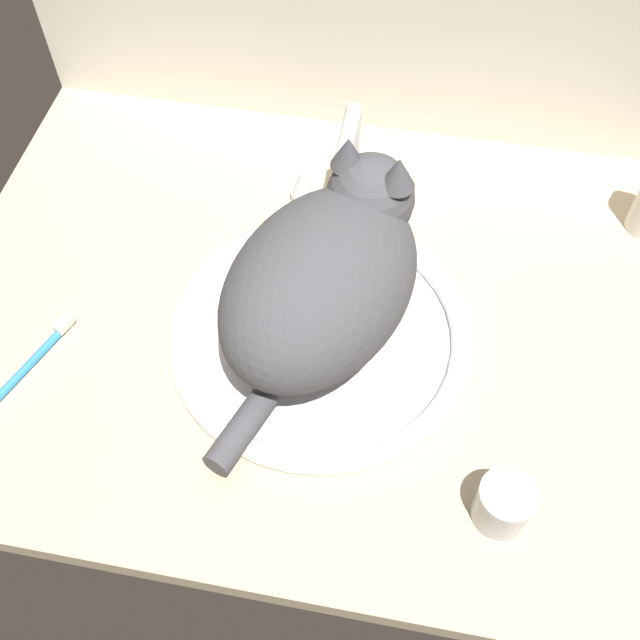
% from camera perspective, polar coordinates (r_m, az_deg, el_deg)
% --- Properties ---
extents(countertop, '(1.05, 0.71, 0.03)m').
position_cam_1_polar(countertop, '(0.97, 2.40, -0.20)').
color(countertop, '#CCB793').
rests_on(countertop, ground).
extents(backsplash_wall, '(1.05, 0.02, 0.31)m').
position_cam_1_polar(backsplash_wall, '(1.13, 5.80, 19.23)').
color(backsplash_wall, silver).
rests_on(backsplash_wall, ground).
extents(sink_basin, '(0.37, 0.37, 0.03)m').
position_cam_1_polar(sink_basin, '(0.93, 0.00, -1.01)').
color(sink_basin, white).
rests_on(sink_basin, countertop).
extents(faucet, '(0.17, 0.11, 0.18)m').
position_cam_1_polar(faucet, '(1.02, 2.28, 10.99)').
color(faucet, silver).
rests_on(faucet, countertop).
extents(cat, '(0.28, 0.38, 0.20)m').
position_cam_1_polar(cat, '(0.86, 0.62, 3.57)').
color(cat, '#4C4C51').
rests_on(cat, sink_basin).
extents(metal_jar, '(0.06, 0.06, 0.06)m').
position_cam_1_polar(metal_jar, '(0.83, 13.63, -13.32)').
color(metal_jar, '#B2B5BA').
rests_on(metal_jar, countertop).
extents(toothbrush, '(0.07, 0.16, 0.02)m').
position_cam_1_polar(toothbrush, '(0.98, -21.03, -3.06)').
color(toothbrush, '#338CD1').
rests_on(toothbrush, countertop).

